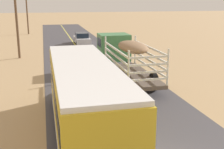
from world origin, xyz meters
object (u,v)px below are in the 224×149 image
(car_far, at_px, (82,39))
(power_pole_mid, at_px, (16,14))
(livestock_truck, at_px, (120,52))
(power_pole_far, at_px, (27,7))
(bus, at_px, (84,98))

(car_far, height_order, power_pole_mid, power_pole_mid)
(livestock_truck, xyz_separation_m, power_pole_far, (-8.25, 29.41, 2.63))
(power_pole_far, bearing_deg, livestock_truck, -74.33)
(livestock_truck, distance_m, bus, 10.88)
(livestock_truck, relative_size, car_far, 2.20)
(car_far, relative_size, power_pole_mid, 0.54)
(car_far, xyz_separation_m, power_pole_far, (-7.33, 13.14, 3.73))
(bus, distance_m, car_far, 26.52)
(car_far, distance_m, power_pole_far, 15.50)
(power_pole_far, bearing_deg, car_far, -60.84)
(power_pole_mid, bearing_deg, livestock_truck, -45.62)
(power_pole_mid, bearing_deg, power_pole_far, 90.00)
(livestock_truck, relative_size, bus, 0.97)
(power_pole_far, bearing_deg, bus, -84.16)
(livestock_truck, height_order, power_pole_mid, power_pole_mid)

